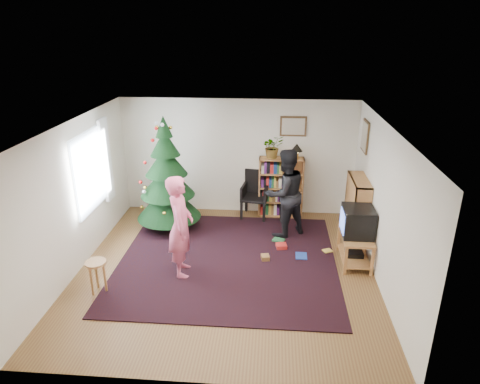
# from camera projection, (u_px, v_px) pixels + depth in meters

# --- Properties ---
(floor) EXTENTS (5.00, 5.00, 0.00)m
(floor) POSITION_uv_depth(u_px,v_px,m) (226.00, 269.00, 7.34)
(floor) COLOR brown
(floor) RESTS_ON ground
(ceiling) EXTENTS (5.00, 5.00, 0.00)m
(ceiling) POSITION_uv_depth(u_px,v_px,m) (224.00, 126.00, 6.42)
(ceiling) COLOR white
(ceiling) RESTS_ON wall_back
(wall_back) EXTENTS (5.00, 0.02, 2.50)m
(wall_back) POSITION_uv_depth(u_px,v_px,m) (238.00, 157.00, 9.20)
(wall_back) COLOR silver
(wall_back) RESTS_ON floor
(wall_front) EXTENTS (5.00, 0.02, 2.50)m
(wall_front) POSITION_uv_depth(u_px,v_px,m) (199.00, 294.00, 4.57)
(wall_front) COLOR silver
(wall_front) RESTS_ON floor
(wall_left) EXTENTS (0.02, 5.00, 2.50)m
(wall_left) POSITION_uv_depth(u_px,v_px,m) (75.00, 198.00, 7.07)
(wall_left) COLOR silver
(wall_left) RESTS_ON floor
(wall_right) EXTENTS (0.02, 5.00, 2.50)m
(wall_right) POSITION_uv_depth(u_px,v_px,m) (383.00, 207.00, 6.70)
(wall_right) COLOR silver
(wall_right) RESTS_ON floor
(rug) EXTENTS (3.80, 3.60, 0.02)m
(rug) POSITION_uv_depth(u_px,v_px,m) (228.00, 260.00, 7.62)
(rug) COLOR black
(rug) RESTS_ON floor
(window_pane) EXTENTS (0.04, 1.20, 1.40)m
(window_pane) POSITION_uv_depth(u_px,v_px,m) (90.00, 172.00, 7.53)
(window_pane) COLOR silver
(window_pane) RESTS_ON wall_left
(curtain) EXTENTS (0.06, 0.35, 1.60)m
(curtain) POSITION_uv_depth(u_px,v_px,m) (106.00, 160.00, 8.17)
(curtain) COLOR white
(curtain) RESTS_ON wall_left
(picture_back) EXTENTS (0.55, 0.03, 0.42)m
(picture_back) POSITION_uv_depth(u_px,v_px,m) (293.00, 126.00, 8.83)
(picture_back) COLOR #4C3319
(picture_back) RESTS_ON wall_back
(picture_right) EXTENTS (0.03, 0.50, 0.60)m
(picture_right) POSITION_uv_depth(u_px,v_px,m) (365.00, 136.00, 8.06)
(picture_right) COLOR #4C3319
(picture_right) RESTS_ON wall_right
(christmas_tree) EXTENTS (1.29, 1.29, 2.33)m
(christmas_tree) POSITION_uv_depth(u_px,v_px,m) (167.00, 183.00, 8.49)
(christmas_tree) COLOR #3F2816
(christmas_tree) RESTS_ON rug
(bookshelf_back) EXTENTS (0.95, 0.30, 1.30)m
(bookshelf_back) POSITION_uv_depth(u_px,v_px,m) (281.00, 186.00, 9.20)
(bookshelf_back) COLOR #A96F3C
(bookshelf_back) RESTS_ON floor
(bookshelf_right) EXTENTS (0.30, 0.95, 1.30)m
(bookshelf_right) POSITION_uv_depth(u_px,v_px,m) (356.00, 211.00, 8.00)
(bookshelf_right) COLOR #A96F3C
(bookshelf_right) RESTS_ON floor
(tv_stand) EXTENTS (0.50, 0.90, 0.55)m
(tv_stand) POSITION_uv_depth(u_px,v_px,m) (355.00, 246.00, 7.45)
(tv_stand) COLOR #A96F3C
(tv_stand) RESTS_ON floor
(crt_tv) EXTENTS (0.52, 0.56, 0.49)m
(crt_tv) POSITION_uv_depth(u_px,v_px,m) (358.00, 221.00, 7.27)
(crt_tv) COLOR black
(crt_tv) RESTS_ON tv_stand
(armchair) EXTENTS (0.62, 0.62, 1.00)m
(armchair) POSITION_uv_depth(u_px,v_px,m) (255.00, 192.00, 9.24)
(armchair) COLOR black
(armchair) RESTS_ON rug
(stool) EXTENTS (0.32, 0.32, 0.54)m
(stool) POSITION_uv_depth(u_px,v_px,m) (96.00, 268.00, 6.59)
(stool) COLOR #A96F3C
(stool) RESTS_ON floor
(person_standing) EXTENTS (0.51, 0.69, 1.74)m
(person_standing) POSITION_uv_depth(u_px,v_px,m) (181.00, 226.00, 6.93)
(person_standing) COLOR #C74F6E
(person_standing) RESTS_ON rug
(person_by_chair) EXTENTS (1.08, 1.03, 1.76)m
(person_by_chair) POSITION_uv_depth(u_px,v_px,m) (285.00, 193.00, 8.24)
(person_by_chair) COLOR black
(person_by_chair) RESTS_ON rug
(potted_plant) EXTENTS (0.55, 0.51, 0.49)m
(potted_plant) POSITION_uv_depth(u_px,v_px,m) (273.00, 147.00, 8.89)
(potted_plant) COLOR gray
(potted_plant) RESTS_ON bookshelf_back
(table_lamp) EXTENTS (0.24, 0.24, 0.32)m
(table_lamp) POSITION_uv_depth(u_px,v_px,m) (297.00, 148.00, 8.86)
(table_lamp) COLOR #A57F33
(table_lamp) RESTS_ON bookshelf_back
(floor_clutter) EXTENTS (1.34, 0.92, 0.08)m
(floor_clutter) POSITION_uv_depth(u_px,v_px,m) (291.00, 250.00, 7.89)
(floor_clutter) COLOR #A51E19
(floor_clutter) RESTS_ON rug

